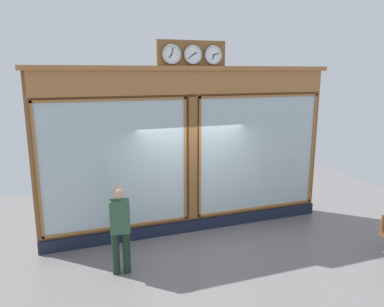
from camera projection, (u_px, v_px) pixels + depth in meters
ground_plane at (248, 297)px, 6.17m from camera, size 14.00×14.00×0.00m
shop_facade at (190, 151)px, 8.44m from camera, size 6.91×0.42×4.35m
pedestrian at (120, 227)px, 6.72m from camera, size 0.38×0.26×1.69m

